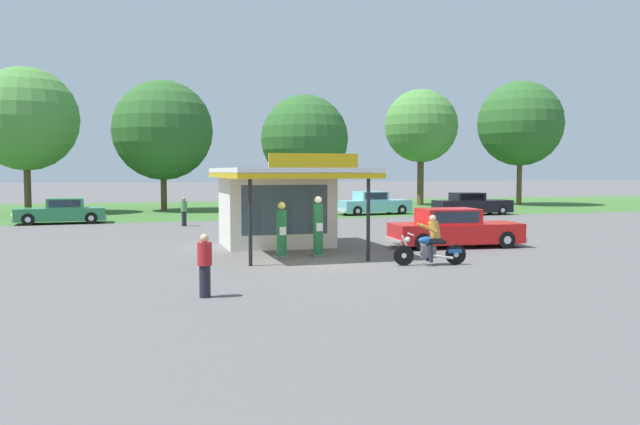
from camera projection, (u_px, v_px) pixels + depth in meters
name	position (u px, v px, depth m)	size (l,w,h in m)	color
ground_plane	(323.00, 262.00, 20.71)	(300.00, 300.00, 0.00)	#5B5959
grass_verge_strip	(213.00, 209.00, 49.44)	(120.00, 24.00, 0.01)	#3D6B2D
service_station_kiosk	(278.00, 201.00, 24.71)	(4.79, 7.45, 3.49)	silver
gas_pump_nearside	(282.00, 233.00, 21.40)	(0.44, 0.44, 1.91)	slate
gas_pump_offside	(318.00, 229.00, 21.75)	(0.44, 0.44, 2.09)	slate
motorcycle_with_rider	(431.00, 244.00, 19.91)	(2.30, 0.74, 1.58)	black
featured_classic_sedan	(454.00, 229.00, 24.65)	(5.28, 2.21, 1.50)	red
parked_car_back_row_far_right	(373.00, 204.00, 43.14)	(5.29, 2.45, 1.57)	#7AC6D1
parked_car_back_row_far_left	(472.00, 205.00, 42.72)	(5.43, 1.94, 1.50)	black
parked_car_second_row_spare	(285.00, 207.00, 40.71)	(5.69, 2.20, 1.44)	#19479E
parked_car_back_row_centre_right	(62.00, 212.00, 35.67)	(5.00, 2.17, 1.42)	#2D844C
bystander_admiring_sedan	(205.00, 264.00, 14.81)	(0.34, 0.34, 1.49)	black
bystander_leaning_by_kiosk	(184.00, 211.00, 34.00)	(0.34, 0.34, 1.54)	black
tree_oak_far_left	(520.00, 124.00, 54.57)	(7.25, 7.25, 10.63)	brown
tree_oak_right	(305.00, 139.00, 48.99)	(6.72, 6.72, 8.79)	brown
tree_oak_centre	(163.00, 130.00, 46.63)	(7.30, 7.30, 9.57)	brown
tree_oak_left	(25.00, 120.00, 43.40)	(7.05, 7.05, 10.01)	brown
tree_oak_far_right	(421.00, 126.00, 54.39)	(6.24, 6.24, 9.91)	brown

